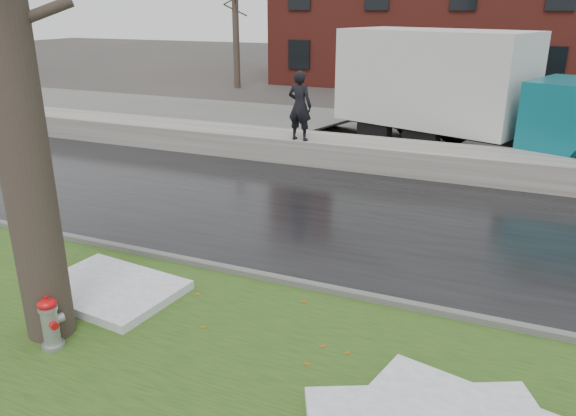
% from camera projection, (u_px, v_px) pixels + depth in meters
% --- Properties ---
extents(ground, '(120.00, 120.00, 0.00)m').
position_uv_depth(ground, '(248.00, 311.00, 8.62)').
color(ground, '#47423D').
rests_on(ground, ground).
extents(verge, '(60.00, 4.50, 0.04)m').
position_uv_depth(verge, '(206.00, 353.00, 7.54)').
color(verge, '#254517').
rests_on(verge, ground).
extents(road, '(60.00, 7.00, 0.03)m').
position_uv_depth(road, '(341.00, 215.00, 12.50)').
color(road, black).
rests_on(road, ground).
extents(parking_lot, '(60.00, 9.00, 0.03)m').
position_uv_depth(parking_lot, '(416.00, 138.00, 19.84)').
color(parking_lot, slate).
rests_on(parking_lot, ground).
extents(curb, '(60.00, 0.15, 0.14)m').
position_uv_depth(curb, '(275.00, 279.00, 9.46)').
color(curb, slate).
rests_on(curb, ground).
extents(snowbank, '(60.00, 1.60, 0.75)m').
position_uv_depth(snowbank, '(387.00, 156.00, 16.01)').
color(snowbank, '#B7B0A7').
rests_on(snowbank, ground).
extents(bg_tree_left, '(1.40, 1.62, 6.50)m').
position_uv_depth(bg_tree_left, '(236.00, 27.00, 30.97)').
color(bg_tree_left, brown).
rests_on(bg_tree_left, ground).
extents(bg_tree_center, '(1.40, 1.62, 6.50)m').
position_uv_depth(bg_tree_center, '(361.00, 26.00, 32.18)').
color(bg_tree_center, brown).
rests_on(bg_tree_center, ground).
extents(fire_hydrant, '(0.38, 0.36, 0.77)m').
position_uv_depth(fire_hydrant, '(50.00, 320.00, 7.51)').
color(fire_hydrant, '#9B9EA2').
rests_on(fire_hydrant, verge).
extents(tree, '(1.44, 1.67, 8.04)m').
position_uv_depth(tree, '(4.00, 35.00, 6.64)').
color(tree, brown).
rests_on(tree, verge).
extents(box_truck, '(11.17, 5.56, 3.74)m').
position_uv_depth(box_truck, '(468.00, 91.00, 17.12)').
color(box_truck, black).
rests_on(box_truck, ground).
extents(worker, '(0.76, 0.53, 1.98)m').
position_uv_depth(worker, '(300.00, 106.00, 15.95)').
color(worker, black).
rests_on(worker, snowbank).
extents(snow_patch_far, '(2.36, 1.82, 0.14)m').
position_uv_depth(snow_patch_far, '(109.00, 289.00, 9.05)').
color(snow_patch_far, white).
rests_on(snow_patch_far, verge).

